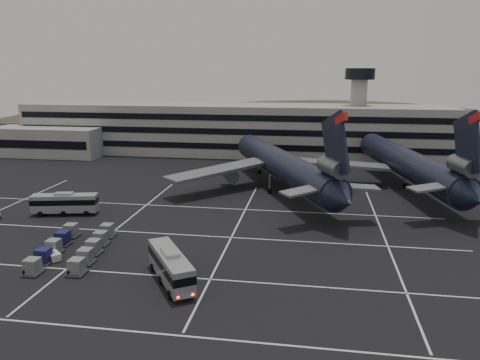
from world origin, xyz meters
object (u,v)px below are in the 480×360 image
object	(u,v)px
bus_near	(171,265)
trijet_main	(283,165)
uld_cluster	(74,247)
bus_far	(65,203)

from	to	relation	value
bus_near	trijet_main	bearing A→B (deg)	44.51
trijet_main	uld_cluster	bearing A→B (deg)	-147.60
trijet_main	bus_far	distance (m)	41.17
trijet_main	uld_cluster	world-z (taller)	trijet_main
trijet_main	uld_cluster	size ratio (longest dim) A/B	3.43
bus_near	uld_cluster	distance (m)	16.52
bus_far	uld_cluster	xyz separation A→B (m)	(9.95, -15.76, -1.12)
bus_near	bus_far	world-z (taller)	bus_near
bus_near	bus_far	distance (m)	33.43
trijet_main	uld_cluster	xyz separation A→B (m)	(-24.95, -37.37, -4.29)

